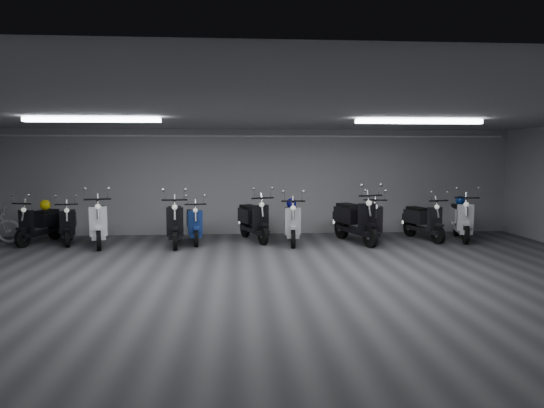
{
  "coord_description": "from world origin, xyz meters",
  "views": [
    {
      "loc": [
        -0.42,
        -8.06,
        2.09
      ],
      "look_at": [
        0.33,
        2.5,
        1.05
      ],
      "focal_mm": 32.25,
      "sensor_mm": 36.0,
      "label": 1
    }
  ],
  "objects": [
    {
      "name": "floor",
      "position": [
        0.0,
        0.0,
        -0.01
      ],
      "size": [
        14.0,
        10.0,
        0.01
      ],
      "primitive_type": "cube",
      "color": "#3C3D3F",
      "rests_on": "ground"
    },
    {
      "name": "ceiling",
      "position": [
        0.0,
        0.0,
        2.8
      ],
      "size": [
        14.0,
        10.0,
        0.01
      ],
      "primitive_type": "cube",
      "color": "gray",
      "rests_on": "ground"
    },
    {
      "name": "back_wall",
      "position": [
        0.0,
        5.0,
        1.4
      ],
      "size": [
        14.0,
        0.01,
        2.8
      ],
      "primitive_type": "cube",
      "color": "#959597",
      "rests_on": "ground"
    },
    {
      "name": "front_wall",
      "position": [
        0.0,
        -5.0,
        1.4
      ],
      "size": [
        14.0,
        0.01,
        2.8
      ],
      "primitive_type": "cube",
      "color": "#959597",
      "rests_on": "ground"
    },
    {
      "name": "fluor_strip_left",
      "position": [
        -3.0,
        1.0,
        2.74
      ],
      "size": [
        2.4,
        0.18,
        0.08
      ],
      "primitive_type": "cube",
      "color": "white",
      "rests_on": "ceiling"
    },
    {
      "name": "fluor_strip_right",
      "position": [
        3.0,
        1.0,
        2.74
      ],
      "size": [
        2.4,
        0.18,
        0.08
      ],
      "primitive_type": "cube",
      "color": "white",
      "rests_on": "ceiling"
    },
    {
      "name": "conduit",
      "position": [
        0.0,
        4.92,
        2.62
      ],
      "size": [
        13.6,
        0.05,
        0.05
      ],
      "primitive_type": "cylinder",
      "rotation": [
        0.0,
        1.57,
        0.0
      ],
      "color": "white",
      "rests_on": "back_wall"
    },
    {
      "name": "scooter_0",
      "position": [
        -5.16,
        3.89,
        0.63
      ],
      "size": [
        1.06,
        1.78,
        1.26
      ],
      "primitive_type": null,
      "rotation": [
        0.0,
        0.0,
        -0.31
      ],
      "color": "black",
      "rests_on": "floor"
    },
    {
      "name": "scooter_1",
      "position": [
        -4.46,
        3.85,
        0.62
      ],
      "size": [
        0.97,
        1.74,
        1.23
      ],
      "primitive_type": null,
      "rotation": [
        0.0,
        0.0,
        0.27
      ],
      "color": "black",
      "rests_on": "floor"
    },
    {
      "name": "scooter_2",
      "position": [
        -3.66,
        3.47,
        0.71
      ],
      "size": [
        1.12,
        2.01,
        1.42
      ],
      "primitive_type": null,
      "rotation": [
        0.0,
        0.0,
        0.27
      ],
      "color": "white",
      "rests_on": "floor"
    },
    {
      "name": "scooter_3",
      "position": [
        -1.88,
        3.41,
        0.7
      ],
      "size": [
        0.85,
        1.94,
        1.4
      ],
      "primitive_type": null,
      "rotation": [
        0.0,
        0.0,
        0.13
      ],
      "color": "black",
      "rests_on": "floor"
    },
    {
      "name": "scooter_4",
      "position": [
        -1.46,
        3.7,
        0.61
      ],
      "size": [
        0.8,
        1.71,
        1.23
      ],
      "primitive_type": null,
      "rotation": [
        0.0,
        0.0,
        0.15
      ],
      "color": "navy",
      "rests_on": "floor"
    },
    {
      "name": "scooter_5",
      "position": [
        -0.02,
        3.88,
        0.69
      ],
      "size": [
        1.19,
        1.95,
        1.38
      ],
      "primitive_type": null,
      "rotation": [
        0.0,
        0.0,
        0.33
      ],
      "color": "black",
      "rests_on": "floor"
    },
    {
      "name": "scooter_6",
      "position": [
        0.88,
        3.43,
        0.67
      ],
      "size": [
        0.71,
        1.83,
        1.34
      ],
      "primitive_type": null,
      "rotation": [
        0.0,
        0.0,
        -0.06
      ],
      "color": "silver",
      "rests_on": "floor"
    },
    {
      "name": "scooter_7",
      "position": [
        2.41,
        3.42,
        0.74
      ],
      "size": [
        1.23,
        2.1,
        1.48
      ],
      "primitive_type": null,
      "rotation": [
        0.0,
        0.0,
        0.3
      ],
      "color": "black",
      "rests_on": "floor"
    },
    {
      "name": "scooter_8",
      "position": [
        2.93,
        3.53,
        0.67
      ],
      "size": [
        1.1,
        1.9,
        1.34
      ],
      "primitive_type": null,
      "rotation": [
        0.0,
        0.0,
        -0.3
      ],
      "color": "black",
      "rests_on": "floor"
    },
    {
      "name": "scooter_9",
      "position": [
        4.21,
        3.69,
        0.64
      ],
      "size": [
        0.99,
        1.82,
        1.29
      ],
      "primitive_type": null,
      "rotation": [
        0.0,
        0.0,
        0.25
      ],
      "color": "black",
      "rests_on": "floor"
    },
    {
      "name": "scooter_10",
      "position": [
        5.16,
        3.64,
        0.69
      ],
      "size": [
        1.08,
        1.95,
        1.38
      ],
      "primitive_type": null,
      "rotation": [
        0.0,
        0.0,
        -0.27
      ],
      "color": "silver",
      "rests_on": "floor"
    },
    {
      "name": "helmet_0",
      "position": [
        -5.09,
        4.11,
        0.91
      ],
      "size": [
        0.26,
        0.26,
        0.26
      ],
      "primitive_type": "sphere",
      "color": "yellow",
      "rests_on": "scooter_0"
    },
    {
      "name": "helmet_1",
      "position": [
        0.89,
        3.68,
        0.95
      ],
      "size": [
        0.24,
        0.24,
        0.24
      ],
      "primitive_type": "sphere",
      "color": "#0C0B7B",
      "rests_on": "scooter_6"
    },
    {
      "name": "helmet_2",
      "position": [
        5.22,
        3.89,
        0.97
      ],
      "size": [
        0.24,
        0.24,
        0.24
      ],
      "primitive_type": "sphere",
      "color": "navy",
      "rests_on": "scooter_10"
    }
  ]
}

